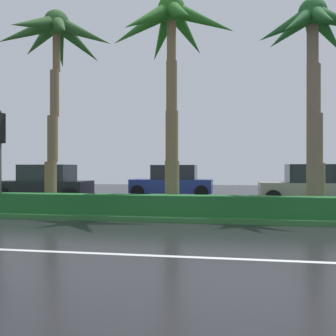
{
  "coord_description": "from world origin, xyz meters",
  "views": [
    {
      "loc": [
        -0.24,
        -4.6,
        1.58
      ],
      "look_at": [
        -2.87,
        10.72,
        1.56
      ],
      "focal_mm": 40.34,
      "sensor_mm": 36.0,
      "label": 1
    }
  ],
  "objects_px": {
    "palm_tree_centre": "(314,46)",
    "car_in_traffic_third": "(313,186)",
    "palm_tree_mid_left": "(55,46)",
    "palm_tree_centre_left": "(171,40)",
    "car_in_traffic_leading": "(45,184)",
    "car_in_traffic_second": "(173,182)"
  },
  "relations": [
    {
      "from": "palm_tree_mid_left",
      "to": "car_in_traffic_third",
      "type": "height_order",
      "value": "palm_tree_mid_left"
    },
    {
      "from": "palm_tree_centre_left",
      "to": "palm_tree_centre",
      "type": "xyz_separation_m",
      "value": [
        4.58,
        0.31,
        -0.32
      ]
    },
    {
      "from": "palm_tree_centre_left",
      "to": "car_in_traffic_second",
      "type": "relative_size",
      "value": 1.66
    },
    {
      "from": "car_in_traffic_leading",
      "to": "car_in_traffic_third",
      "type": "height_order",
      "value": "same"
    },
    {
      "from": "car_in_traffic_leading",
      "to": "car_in_traffic_third",
      "type": "xyz_separation_m",
      "value": [
        12.05,
        -0.03,
        0.0
      ]
    },
    {
      "from": "palm_tree_centre",
      "to": "palm_tree_centre_left",
      "type": "bearing_deg",
      "value": -176.14
    },
    {
      "from": "palm_tree_mid_left",
      "to": "palm_tree_centre_left",
      "type": "height_order",
      "value": "palm_tree_centre_left"
    },
    {
      "from": "car_in_traffic_leading",
      "to": "car_in_traffic_second",
      "type": "xyz_separation_m",
      "value": [
        5.58,
        3.24,
        0.0
      ]
    },
    {
      "from": "palm_tree_centre",
      "to": "car_in_traffic_third",
      "type": "bearing_deg",
      "value": 78.98
    },
    {
      "from": "palm_tree_mid_left",
      "to": "car_in_traffic_second",
      "type": "bearing_deg",
      "value": 65.91
    },
    {
      "from": "palm_tree_centre",
      "to": "car_in_traffic_third",
      "type": "distance_m",
      "value": 6.13
    },
    {
      "from": "palm_tree_centre_left",
      "to": "palm_tree_centre",
      "type": "height_order",
      "value": "palm_tree_centre_left"
    },
    {
      "from": "palm_tree_centre_left",
      "to": "palm_tree_mid_left",
      "type": "bearing_deg",
      "value": 174.53
    },
    {
      "from": "palm_tree_centre",
      "to": "car_in_traffic_leading",
      "type": "bearing_deg",
      "value": 160.68
    },
    {
      "from": "palm_tree_centre_left",
      "to": "car_in_traffic_third",
      "type": "height_order",
      "value": "palm_tree_centre_left"
    },
    {
      "from": "car_in_traffic_third",
      "to": "palm_tree_centre",
      "type": "bearing_deg",
      "value": 78.98
    },
    {
      "from": "palm_tree_mid_left",
      "to": "palm_tree_centre_left",
      "type": "bearing_deg",
      "value": -5.47
    },
    {
      "from": "palm_tree_centre",
      "to": "car_in_traffic_third",
      "type": "height_order",
      "value": "palm_tree_centre"
    },
    {
      "from": "palm_tree_centre",
      "to": "car_in_traffic_third",
      "type": "relative_size",
      "value": 1.59
    },
    {
      "from": "car_in_traffic_leading",
      "to": "car_in_traffic_second",
      "type": "distance_m",
      "value": 6.45
    },
    {
      "from": "palm_tree_centre_left",
      "to": "car_in_traffic_third",
      "type": "bearing_deg",
      "value": 38.42
    },
    {
      "from": "palm_tree_mid_left",
      "to": "palm_tree_centre_left",
      "type": "distance_m",
      "value": 4.32
    }
  ]
}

